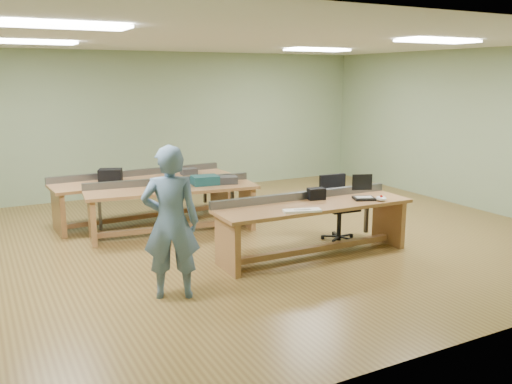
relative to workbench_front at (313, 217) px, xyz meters
The scene contains 22 objects.
floor 1.46m from the workbench_front, 120.92° to the left, with size 10.00×10.00×0.00m, color olive.
ceiling 2.79m from the workbench_front, 120.92° to the left, with size 10.00×10.00×0.00m, color silver.
wall_back 5.29m from the workbench_front, 97.64° to the left, with size 10.00×0.04×3.00m, color gray.
wall_front 3.08m from the workbench_front, 103.66° to the right, with size 10.00×0.04×3.00m, color gray.
wall_right 4.56m from the workbench_front, 15.00° to the left, with size 0.04×8.00×3.00m, color gray.
fluor_panels 2.76m from the workbench_front, 120.92° to the left, with size 6.20×3.50×0.03m.
workbench_front is the anchor object (origin of this frame).
workbench_mid 2.40m from the workbench_front, 124.88° to the left, with size 2.78×1.02×0.86m.
workbench_back 3.32m from the workbench_front, 117.66° to the left, with size 3.17×1.00×0.86m.
person 2.32m from the workbench_front, 167.73° to the right, with size 0.64×0.42×1.76m, color slate.
laptop_base 0.82m from the workbench_front, ahead, with size 0.30×0.24×0.03m, color black.
laptop_screen 0.93m from the workbench_front, ahead, with size 0.30×0.01×0.23m, color black.
keyboard 0.54m from the workbench_front, 140.69° to the right, with size 0.50×0.17×0.03m, color white.
trackball_mouse 1.02m from the workbench_front, 18.68° to the right, with size 0.14×0.17×0.07m, color white.
camera_bag 0.39m from the workbench_front, 47.57° to the left, with size 0.24×0.16×0.17m, color black.
task_chair 0.92m from the workbench_front, 31.10° to the left, with size 0.57×0.57×1.00m.
parts_bin_teal 2.14m from the workbench_front, 112.53° to the left, with size 0.42×0.31×0.15m, color #164349.
parts_bin_grey 1.98m from the workbench_front, 104.78° to the left, with size 0.43×0.27×0.12m, color #323234.
mug 2.29m from the workbench_front, 120.48° to the left, with size 0.13×0.13×0.11m, color #323234.
drinks_can 2.57m from the workbench_front, 132.98° to the left, with size 0.07×0.07×0.12m, color silver.
storage_box_back 3.64m from the workbench_front, 125.65° to the left, with size 0.37×0.27×0.21m, color black.
tray_back 3.05m from the workbench_front, 103.52° to the left, with size 0.28×0.21×0.11m, color #323234.
Camera 1 is at (-3.44, -7.26, 2.48)m, focal length 38.00 mm.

